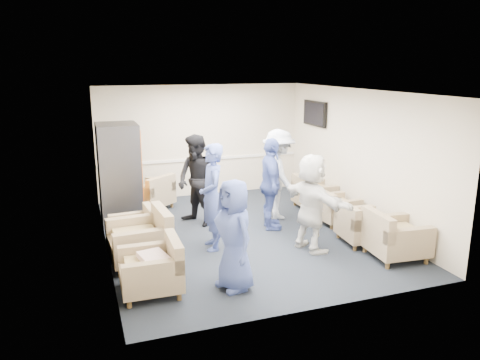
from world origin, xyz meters
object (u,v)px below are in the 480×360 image
object	(u,v)px
armchair_right_far	(312,195)
vending_machine	(120,173)
person_back_right	(278,174)
armchair_right_midnear	(360,226)
armchair_right_near	(393,238)
armchair_corner	(152,195)
armchair_left_near	(155,270)
armchair_left_far	(136,231)
person_front_left	(234,235)
person_back_left	(197,181)
armchair_right_midfar	(334,209)
person_front_right	(312,203)
person_mid_left	(212,197)
armchair_left_mid	(143,241)
person_mid_right	(271,184)

from	to	relation	value
armchair_right_far	vending_machine	size ratio (longest dim) A/B	0.40
person_back_right	armchair_right_midnear	bearing A→B (deg)	-156.96
armchair_right_near	armchair_corner	world-z (taller)	armchair_right_near
armchair_right_near	vending_machine	world-z (taller)	vending_machine
armchair_corner	person_back_right	xyz separation A→B (m)	(2.42, -1.48, 0.60)
armchair_left_near	armchair_left_far	xyz separation A→B (m)	(-0.03, 1.80, -0.03)
armchair_left_far	person_front_left	distance (m)	2.39
armchair_left_near	person_front_left	xyz separation A→B (m)	(1.10, -0.24, 0.48)
person_front_left	armchair_left_near	bearing A→B (deg)	-116.41
person_front_left	person_back_left	xyz separation A→B (m)	(0.19, 2.88, 0.10)
armchair_right_midnear	armchair_right_midfar	bearing A→B (deg)	-1.19
vending_machine	person_front_right	xyz separation A→B (m)	(2.96, -2.70, -0.16)
armchair_left_near	armchair_corner	bearing A→B (deg)	172.80
armchair_right_midfar	armchair_right_far	bearing A→B (deg)	-5.61
person_front_right	person_front_left	bearing A→B (deg)	104.96
armchair_right_far	person_back_left	size ratio (longest dim) A/B	0.44
person_mid_left	person_back_right	world-z (taller)	person_back_right
armchair_left_mid	person_back_right	distance (m)	3.36
armchair_left_far	armchair_right_far	distance (m)	4.16
person_back_right	person_mid_left	bearing A→B (deg)	121.92
armchair_left_far	person_mid_left	size ratio (longest dim) A/B	0.43
armchair_corner	person_mid_right	xyz separation A→B (m)	(2.01, -2.05, 0.57)
armchair_right_far	vending_machine	bearing A→B (deg)	83.09
armchair_right_midfar	person_front_left	world-z (taller)	person_front_left
armchair_right_midnear	person_mid_right	size ratio (longest dim) A/B	0.47
armchair_corner	person_front_right	xyz separation A→B (m)	(2.25, -3.29, 0.52)
armchair_corner	person_mid_right	size ratio (longest dim) A/B	0.65
armchair_left_mid	armchair_left_far	world-z (taller)	armchair_left_mid
person_mid_right	person_front_right	distance (m)	1.27
armchair_right_near	armchair_right_midnear	xyz separation A→B (m)	(-0.11, 0.78, -0.03)
armchair_corner	person_back_right	world-z (taller)	person_back_right
armchair_right_near	armchair_right_far	size ratio (longest dim) A/B	1.17
armchair_left_far	person_back_left	world-z (taller)	person_back_left
armchair_left_near	person_back_right	bearing A→B (deg)	130.92
armchair_corner	armchair_right_far	bearing A→B (deg)	124.06
person_mid_left	armchair_left_far	bearing A→B (deg)	-105.05
vending_machine	armchair_right_midnear	bearing A→B (deg)	-34.36
armchair_corner	person_back_right	distance (m)	2.90
armchair_left_near	person_back_left	distance (m)	3.00
armchair_left_mid	armchair_left_near	bearing A→B (deg)	-3.90
armchair_left_near	vending_machine	distance (m)	3.46
armchair_right_midnear	person_back_left	xyz separation A→B (m)	(-2.54, 1.96, 0.60)
armchair_left_far	armchair_right_near	size ratio (longest dim) A/B	0.85
person_back_right	armchair_left_near	bearing A→B (deg)	128.21
armchair_left_mid	person_mid_right	size ratio (longest dim) A/B	0.56
person_front_left	armchair_right_midfar	bearing A→B (deg)	111.68
person_mid_left	person_back_left	xyz separation A→B (m)	(0.06, 1.31, -0.02)
armchair_left_mid	vending_machine	world-z (taller)	vending_machine
vending_machine	person_back_left	bearing A→B (deg)	-27.75
armchair_left_mid	armchair_right_midnear	xyz separation A→B (m)	(3.84, -0.41, -0.06)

